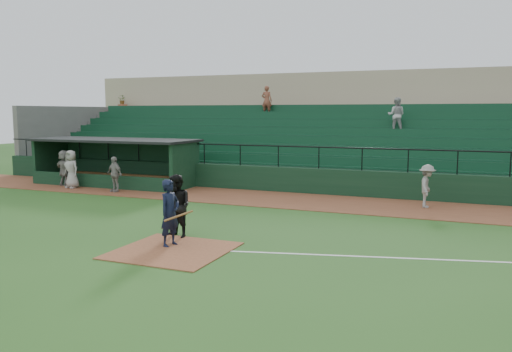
% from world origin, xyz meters
% --- Properties ---
extents(ground, '(90.00, 90.00, 0.00)m').
position_xyz_m(ground, '(0.00, 0.00, 0.00)').
color(ground, '#244F19').
rests_on(ground, ground).
extents(warning_track, '(40.00, 4.00, 0.03)m').
position_xyz_m(warning_track, '(0.00, 8.00, 0.01)').
color(warning_track, brown).
rests_on(warning_track, ground).
extents(home_plate_dirt, '(3.00, 3.00, 0.03)m').
position_xyz_m(home_plate_dirt, '(0.00, -1.00, 0.01)').
color(home_plate_dirt, brown).
rests_on(home_plate_dirt, ground).
extents(foul_line, '(17.49, 4.44, 0.01)m').
position_xyz_m(foul_line, '(8.00, 1.20, 0.01)').
color(foul_line, white).
rests_on(foul_line, ground).
extents(stadium_structure, '(38.00, 13.08, 6.40)m').
position_xyz_m(stadium_structure, '(-0.00, 16.46, 2.30)').
color(stadium_structure, black).
rests_on(stadium_structure, ground).
extents(dugout, '(8.90, 3.20, 2.42)m').
position_xyz_m(dugout, '(-9.75, 9.56, 1.33)').
color(dugout, black).
rests_on(dugout, ground).
extents(batter_at_plate, '(1.08, 0.77, 1.92)m').
position_xyz_m(batter_at_plate, '(-0.32, -0.58, 0.96)').
color(batter_at_plate, black).
rests_on(batter_at_plate, ground).
extents(umpire, '(1.13, 1.00, 1.93)m').
position_xyz_m(umpire, '(-0.68, 0.39, 0.97)').
color(umpire, black).
rests_on(umpire, ground).
extents(runner, '(0.65, 1.11, 1.72)m').
position_xyz_m(runner, '(5.95, 8.38, 0.89)').
color(runner, gray).
rests_on(runner, warning_track).
extents(dugout_player_a, '(1.06, 0.65, 1.69)m').
position_xyz_m(dugout_player_a, '(-8.14, 7.01, 0.88)').
color(dugout_player_a, gray).
rests_on(dugout_player_a, warning_track).
extents(dugout_player_b, '(1.02, 0.76, 1.90)m').
position_xyz_m(dugout_player_b, '(-10.91, 7.19, 0.98)').
color(dugout_player_b, '#A6A19B').
rests_on(dugout_player_b, warning_track).
extents(dugout_player_c, '(1.80, 1.02, 1.85)m').
position_xyz_m(dugout_player_c, '(-11.78, 7.65, 0.96)').
color(dugout_player_c, gray).
rests_on(dugout_player_c, warning_track).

